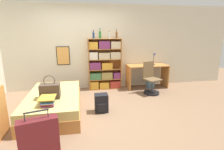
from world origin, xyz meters
TOP-DOWN VIEW (x-y plane):
  - ground_plane at (0.00, 0.00)m, footprint 14.00×14.00m
  - wall_back at (-0.00, 1.67)m, footprint 10.00×0.09m
  - bed at (-0.67, 0.02)m, footprint 1.14×2.02m
  - handbag at (-0.69, -0.26)m, footprint 0.39×0.25m
  - book_stack_on_bed at (-0.69, -0.61)m, footprint 0.30×0.38m
  - suitcase at (-0.71, -1.40)m, footprint 0.59×0.32m
  - bookcase at (0.68, 1.46)m, footprint 1.01×0.30m
  - bottle_green at (0.37, 1.45)m, footprint 0.06×0.06m
  - bottle_brown at (0.57, 1.47)m, footprint 0.07×0.07m
  - bottle_clear at (0.83, 1.43)m, footprint 0.07×0.07m
  - bottle_blue at (1.06, 1.43)m, footprint 0.06×0.06m
  - desk at (2.06, 1.34)m, footprint 1.29×0.57m
  - desk_lamp at (2.30, 1.37)m, footprint 0.15×0.11m
  - desk_chair at (1.96, 0.76)m, footprint 0.52×0.52m
  - backpack at (0.38, -0.20)m, footprint 0.29×0.26m
  - waste_bin at (2.17, 1.28)m, footprint 0.27×0.27m

SIDE VIEW (x-z plane):
  - ground_plane at x=0.00m, z-range 0.00..0.00m
  - waste_bin at x=2.17m, z-range 0.00..0.30m
  - backpack at x=0.38m, z-range 0.00..0.41m
  - bed at x=-0.67m, z-range 0.00..0.43m
  - suitcase at x=-0.71m, z-range -0.06..0.62m
  - desk_chair at x=1.96m, z-range -0.16..0.77m
  - book_stack_on_bed at x=-0.69m, z-range 0.44..0.58m
  - desk at x=2.06m, z-range 0.15..0.89m
  - handbag at x=-0.69m, z-range 0.35..0.83m
  - bookcase at x=0.68m, z-range -0.03..1.55m
  - desk_lamp at x=2.30m, z-range 0.81..1.24m
  - wall_back at x=0.00m, z-range 0.00..2.60m
  - bottle_clear at x=0.83m, z-range 1.55..1.77m
  - bottle_green at x=0.37m, z-range 1.55..1.80m
  - bottle_blue at x=1.06m, z-range 1.55..1.81m
  - bottle_brown at x=0.57m, z-range 1.55..1.84m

